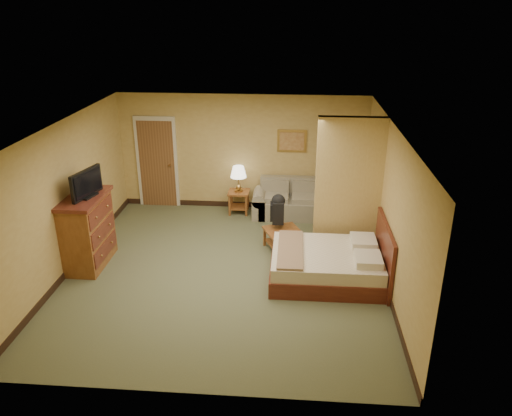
# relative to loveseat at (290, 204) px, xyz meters

# --- Properties ---
(floor) EXTENTS (6.00, 6.00, 0.00)m
(floor) POSITION_rel_loveseat_xyz_m (-1.09, -2.57, -0.27)
(floor) COLOR #565C3B
(floor) RESTS_ON ground
(ceiling) EXTENTS (6.00, 6.00, 0.00)m
(ceiling) POSITION_rel_loveseat_xyz_m (-1.09, -2.57, 2.33)
(ceiling) COLOR white
(ceiling) RESTS_ON back_wall
(back_wall) EXTENTS (5.50, 0.02, 2.60)m
(back_wall) POSITION_rel_loveseat_xyz_m (-1.09, 0.43, 1.03)
(back_wall) COLOR tan
(back_wall) RESTS_ON floor
(left_wall) EXTENTS (0.02, 6.00, 2.60)m
(left_wall) POSITION_rel_loveseat_xyz_m (-3.84, -2.57, 1.03)
(left_wall) COLOR tan
(left_wall) RESTS_ON floor
(right_wall) EXTENTS (0.02, 6.00, 2.60)m
(right_wall) POSITION_rel_loveseat_xyz_m (1.66, -2.57, 1.03)
(right_wall) COLOR tan
(right_wall) RESTS_ON floor
(partition) EXTENTS (1.20, 0.15, 2.60)m
(partition) POSITION_rel_loveseat_xyz_m (1.06, -1.65, 1.03)
(partition) COLOR tan
(partition) RESTS_ON floor
(door) EXTENTS (0.94, 0.16, 2.10)m
(door) POSITION_rel_loveseat_xyz_m (-3.04, 0.39, 0.76)
(door) COLOR beige
(door) RESTS_ON floor
(baseboard) EXTENTS (5.50, 0.02, 0.12)m
(baseboard) POSITION_rel_loveseat_xyz_m (-1.09, 0.42, -0.21)
(baseboard) COLOR black
(baseboard) RESTS_ON floor
(loveseat) EXTENTS (1.64, 0.76, 0.83)m
(loveseat) POSITION_rel_loveseat_xyz_m (0.00, 0.00, 0.00)
(loveseat) COLOR gray
(loveseat) RESTS_ON floor
(side_table) EXTENTS (0.46, 0.46, 0.51)m
(side_table) POSITION_rel_loveseat_xyz_m (-1.15, 0.08, 0.07)
(side_table) COLOR brown
(side_table) RESTS_ON floor
(table_lamp) EXTENTS (0.35, 0.35, 0.59)m
(table_lamp) POSITION_rel_loveseat_xyz_m (-1.15, 0.08, 0.68)
(table_lamp) COLOR #A97F3E
(table_lamp) RESTS_ON side_table
(coffee_table) EXTENTS (0.84, 0.84, 0.41)m
(coffee_table) POSITION_rel_loveseat_xyz_m (-0.11, -1.66, 0.02)
(coffee_table) COLOR brown
(coffee_table) RESTS_ON floor
(wall_picture) EXTENTS (0.64, 0.04, 0.50)m
(wall_picture) POSITION_rel_loveseat_xyz_m (0.00, 0.40, 1.33)
(wall_picture) COLOR #B78E3F
(wall_picture) RESTS_ON back_wall
(dresser) EXTENTS (0.65, 1.23, 1.31)m
(dresser) POSITION_rel_loveseat_xyz_m (-3.57, -2.49, 0.39)
(dresser) COLOR brown
(dresser) RESTS_ON floor
(tv) EXTENTS (0.27, 0.78, 0.49)m
(tv) POSITION_rel_loveseat_xyz_m (-3.47, -2.49, 1.27)
(tv) COLOR black
(tv) RESTS_ON dresser
(bed) EXTENTS (1.93, 1.60, 1.04)m
(bed) POSITION_rel_loveseat_xyz_m (0.73, -2.67, 0.01)
(bed) COLOR #531D13
(bed) RESTS_ON floor
(backpack) EXTENTS (0.26, 0.34, 0.56)m
(backpack) POSITION_rel_loveseat_xyz_m (-0.21, -1.50, 0.54)
(backpack) COLOR black
(backpack) RESTS_ON bed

